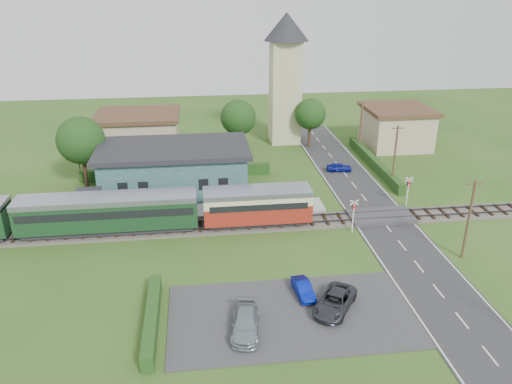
{
  "coord_description": "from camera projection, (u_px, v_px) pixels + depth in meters",
  "views": [
    {
      "loc": [
        -7.41,
        -39.98,
        21.57
      ],
      "look_at": [
        -2.01,
        4.0,
        2.59
      ],
      "focal_mm": 35.0,
      "sensor_mm": 36.0,
      "label": 1
    }
  ],
  "objects": [
    {
      "name": "house_east",
      "position": [
        396.0,
        126.0,
        68.83
      ],
      "size": [
        8.8,
        8.8,
        5.5
      ],
      "color": "tan",
      "rests_on": "ground"
    },
    {
      "name": "station_building",
      "position": [
        174.0,
        169.0,
        53.65
      ],
      "size": [
        16.0,
        9.0,
        5.3
      ],
      "color": "#294E58",
      "rests_on": "ground"
    },
    {
      "name": "car_on_road",
      "position": [
        339.0,
        167.0,
        60.43
      ],
      "size": [
        3.15,
        1.59,
        1.03
      ],
      "primitive_type": "imported",
      "rotation": [
        0.0,
        0.0,
        1.44
      ],
      "color": "navy",
      "rests_on": "road"
    },
    {
      "name": "church_tower",
      "position": [
        286.0,
        69.0,
        67.88
      ],
      "size": [
        6.0,
        6.0,
        17.6
      ],
      "color": "#C1B98F",
      "rests_on": "ground"
    },
    {
      "name": "crossing_signal_near",
      "position": [
        354.0,
        211.0,
        45.3
      ],
      "size": [
        0.84,
        0.28,
        3.28
      ],
      "color": "silver",
      "rests_on": "ground"
    },
    {
      "name": "platform",
      "position": [
        174.0,
        213.0,
        49.33
      ],
      "size": [
        30.0,
        3.0,
        0.45
      ],
      "primitive_type": "cube",
      "color": "gray",
      "rests_on": "ground"
    },
    {
      "name": "pedestrian_far",
      "position": [
        114.0,
        205.0,
        48.36
      ],
      "size": [
        0.8,
        0.95,
        1.76
      ],
      "primitive_type": "imported",
      "rotation": [
        0.0,
        0.0,
        1.4
      ],
      "color": "gray",
      "rests_on": "platform"
    },
    {
      "name": "utility_pole_d",
      "position": [
        361.0,
        126.0,
        66.03
      ],
      "size": [
        1.4,
        0.22,
        7.0
      ],
      "color": "#473321",
      "rests_on": "ground"
    },
    {
      "name": "car_park_dark",
      "position": [
        335.0,
        302.0,
        34.99
      ],
      "size": [
        4.25,
        4.9,
        1.25
      ],
      "primitive_type": "imported",
      "rotation": [
        0.0,
        0.0,
        -0.6
      ],
      "color": "#2D2D35",
      "rests_on": "car_park"
    },
    {
      "name": "crossing_deck",
      "position": [
        380.0,
        216.0,
        48.65
      ],
      "size": [
        6.2,
        3.4,
        0.45
      ],
      "primitive_type": "cube",
      "color": "#333335",
      "rests_on": "ground"
    },
    {
      "name": "tree_b",
      "position": [
        238.0,
        118.0,
        64.58
      ],
      "size": [
        4.6,
        4.6,
        7.34
      ],
      "color": "#332316",
      "rests_on": "ground"
    },
    {
      "name": "equipment_hut",
      "position": [
        89.0,
        203.0,
        47.84
      ],
      "size": [
        2.3,
        2.3,
        2.55
      ],
      "color": "#C1B98F",
      "rests_on": "platform"
    },
    {
      "name": "streetlamp_west",
      "position": [
        76.0,
        145.0,
        60.38
      ],
      "size": [
        0.3,
        0.3,
        5.15
      ],
      "color": "#3F3F47",
      "rests_on": "ground"
    },
    {
      "name": "streetlamp_east",
      "position": [
        362.0,
        120.0,
        71.03
      ],
      "size": [
        0.3,
        0.3,
        5.15
      ],
      "color": "#3F3F47",
      "rests_on": "ground"
    },
    {
      "name": "utility_pole_c",
      "position": [
        395.0,
        155.0,
        55.08
      ],
      "size": [
        1.4,
        0.22,
        7.0
      ],
      "color": "#473321",
      "rests_on": "ground"
    },
    {
      "name": "house_west",
      "position": [
        139.0,
        133.0,
        65.83
      ],
      "size": [
        10.8,
        8.8,
        5.5
      ],
      "color": "tan",
      "rests_on": "ground"
    },
    {
      "name": "hedge_carpark",
      "position": [
        152.0,
        319.0,
        33.38
      ],
      "size": [
        0.8,
        9.0,
        1.2
      ],
      "primitive_type": "cube",
      "color": "#193814",
      "rests_on": "ground"
    },
    {
      "name": "car_park",
      "position": [
        291.0,
        315.0,
        34.66
      ],
      "size": [
        17.0,
        9.0,
        0.08
      ],
      "primitive_type": "cube",
      "color": "#333335",
      "rests_on": "ground"
    },
    {
      "name": "pedestrian_near",
      "position": [
        247.0,
        199.0,
        49.69
      ],
      "size": [
        0.81,
        0.66,
        1.92
      ],
      "primitive_type": "imported",
      "rotation": [
        0.0,
        0.0,
        2.82
      ],
      "color": "gray",
      "rests_on": "platform"
    },
    {
      "name": "utility_pole_b",
      "position": [
        469.0,
        219.0,
        40.49
      ],
      "size": [
        1.4,
        0.22,
        7.0
      ],
      "color": "#473321",
      "rests_on": "ground"
    },
    {
      "name": "crossing_signal_far",
      "position": [
        408.0,
        187.0,
        50.49
      ],
      "size": [
        0.84,
        0.28,
        3.28
      ],
      "color": "silver",
      "rests_on": "ground"
    },
    {
      "name": "tree_c",
      "position": [
        310.0,
        114.0,
        67.67
      ],
      "size": [
        4.2,
        4.2,
        6.78
      ],
      "color": "#332316",
      "rests_on": "ground"
    },
    {
      "name": "train",
      "position": [
        72.0,
        214.0,
        44.64
      ],
      "size": [
        43.2,
        2.9,
        3.4
      ],
      "color": "#232328",
      "rests_on": "ground"
    },
    {
      "name": "hedge_roadside",
      "position": [
        374.0,
        163.0,
        61.75
      ],
      "size": [
        0.8,
        18.0,
        1.2
      ],
      "primitive_type": "cube",
      "color": "#193814",
      "rests_on": "ground"
    },
    {
      "name": "hedge_station",
      "position": [
        177.0,
        172.0,
        58.56
      ],
      "size": [
        22.0,
        0.8,
        1.3
      ],
      "primitive_type": "cube",
      "color": "#193814",
      "rests_on": "ground"
    },
    {
      "name": "tree_a",
      "position": [
        81.0,
        141.0,
        54.21
      ],
      "size": [
        5.2,
        5.2,
        8.0
      ],
      "color": "#332316",
      "rests_on": "ground"
    },
    {
      "name": "road",
      "position": [
        388.0,
        228.0,
        46.91
      ],
      "size": [
        6.0,
        70.0,
        0.05
      ],
      "primitive_type": "cube",
      "color": "#28282B",
      "rests_on": "ground"
    },
    {
      "name": "car_park_silver",
      "position": [
        245.0,
        323.0,
        32.8
      ],
      "size": [
        2.37,
        4.54,
        1.26
      ],
      "primitive_type": "imported",
      "rotation": [
        0.0,
        0.0,
        -0.14
      ],
      "color": "gray",
      "rests_on": "car_park"
    },
    {
      "name": "ground",
      "position": [
        283.0,
        234.0,
        45.8
      ],
      "size": [
        120.0,
        120.0,
        0.0
      ],
      "primitive_type": "plane",
      "color": "#2D4C19"
    },
    {
      "name": "railway_track",
      "position": [
        279.0,
        223.0,
        47.58
      ],
      "size": [
        76.0,
        3.2,
        0.49
      ],
      "color": "#4C443D",
      "rests_on": "ground"
    },
    {
      "name": "car_park_blue",
      "position": [
        303.0,
        289.0,
        36.65
      ],
      "size": [
        1.38,
        3.19,
        1.02
      ],
      "primitive_type": "imported",
      "rotation": [
        0.0,
        0.0,
        0.1
      ],
      "color": "#03148C",
      "rests_on": "car_park"
    }
  ]
}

